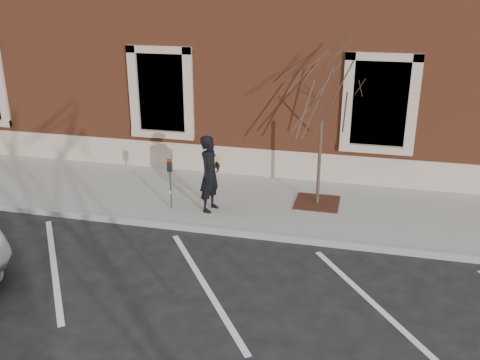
# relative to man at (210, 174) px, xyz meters

# --- Properties ---
(ground) EXTENTS (120.00, 120.00, 0.00)m
(ground) POSITION_rel_man_xyz_m (0.81, -0.89, -1.08)
(ground) COLOR #28282B
(ground) RESTS_ON ground
(sidewalk_near) EXTENTS (40.00, 3.50, 0.15)m
(sidewalk_near) POSITION_rel_man_xyz_m (0.81, 0.86, -1.01)
(sidewalk_near) COLOR gray
(sidewalk_near) RESTS_ON ground
(curb_near) EXTENTS (40.00, 0.12, 0.15)m
(curb_near) POSITION_rel_man_xyz_m (0.81, -0.94, -1.01)
(curb_near) COLOR #9E9E99
(curb_near) RESTS_ON ground
(parking_stripes) EXTENTS (28.00, 4.40, 0.01)m
(parking_stripes) POSITION_rel_man_xyz_m (0.81, -3.09, -1.08)
(parking_stripes) COLOR silver
(parking_stripes) RESTS_ON ground
(building_civic) EXTENTS (40.00, 8.62, 8.00)m
(building_civic) POSITION_rel_man_xyz_m (0.81, 6.86, 2.91)
(building_civic) COLOR brown
(building_civic) RESTS_ON ground
(man) EXTENTS (0.58, 0.76, 1.87)m
(man) POSITION_rel_man_xyz_m (0.00, 0.00, 0.00)
(man) COLOR black
(man) RESTS_ON sidewalk_near
(parking_meter) EXTENTS (0.11, 0.09, 1.26)m
(parking_meter) POSITION_rel_man_xyz_m (-0.96, -0.14, -0.05)
(parking_meter) COLOR #595B60
(parking_meter) RESTS_ON sidewalk_near
(tree_grate) EXTENTS (1.09, 1.09, 0.03)m
(tree_grate) POSITION_rel_man_xyz_m (2.48, 1.03, -0.92)
(tree_grate) COLOR #462416
(tree_grate) RESTS_ON sidewalk_near
(sapling) EXTENTS (2.30, 2.30, 3.84)m
(sapling) POSITION_rel_man_xyz_m (2.48, 1.03, 1.75)
(sapling) COLOR #49342C
(sapling) RESTS_ON sidewalk_near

